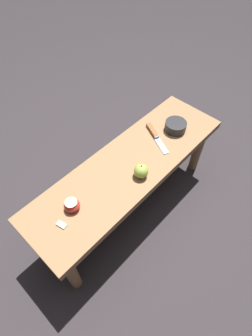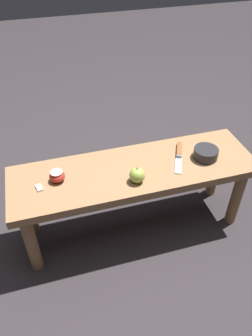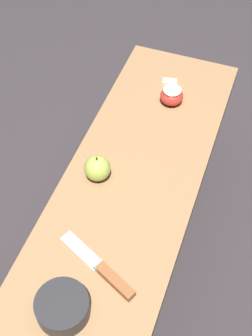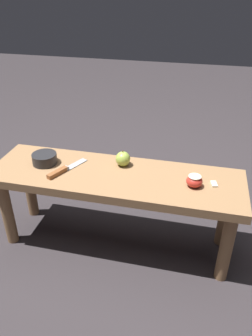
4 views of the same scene
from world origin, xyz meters
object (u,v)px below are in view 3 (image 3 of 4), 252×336
(wooden_bench, at_px, (127,204))
(knife, at_px, (106,273))
(apple_whole, at_px, (97,168))
(bowl, at_px, (63,307))
(apple_cut, at_px, (172,96))

(wooden_bench, xyz_separation_m, knife, (-0.24, -0.04, 0.07))
(wooden_bench, height_order, knife, knife)
(apple_whole, bearing_deg, wooden_bench, -100.90)
(knife, bearing_deg, apple_whole, -38.94)
(apple_whole, relative_size, bowl, 0.67)
(wooden_bench, relative_size, apple_cut, 16.79)
(apple_whole, height_order, bowl, apple_whole)
(apple_whole, bearing_deg, bowl, -169.46)
(knife, bearing_deg, bowl, 88.59)
(apple_whole, bearing_deg, apple_cut, -16.88)
(apple_cut, xyz_separation_m, bowl, (-0.70, 0.03, -0.00))
(knife, xyz_separation_m, apple_cut, (0.59, 0.02, 0.02))
(knife, distance_m, bowl, 0.13)
(wooden_bench, bearing_deg, apple_whole, 79.10)
(apple_cut, height_order, bowl, same)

